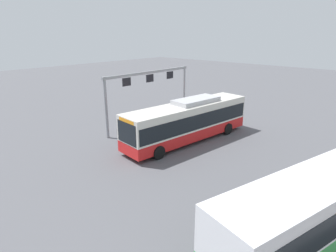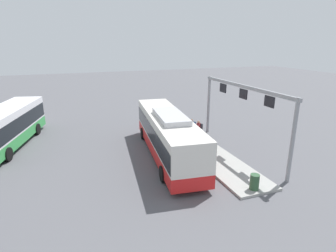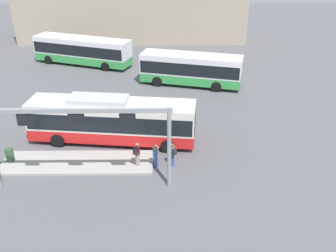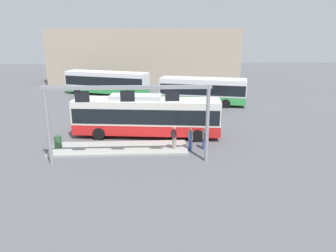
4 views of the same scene
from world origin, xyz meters
name	(u,v)px [view 4 (image 4 of 4)]	position (x,y,z in m)	size (l,w,h in m)	color
ground_plane	(147,136)	(0.00, 0.00, 0.00)	(120.00, 120.00, 0.00)	#56565B
platform_curb	(119,148)	(-2.03, -3.02, 0.08)	(10.00, 2.80, 0.16)	#9E9E99
bus_main	(147,115)	(-0.01, 0.00, 1.81)	(12.10, 3.84, 3.46)	red
bus_background_left	(107,82)	(-5.60, 17.97, 1.78)	(11.60, 6.30, 3.10)	green
bus_background_right	(203,90)	(6.43, 11.31, 1.78)	(10.21, 4.95, 3.10)	green
person_boarding	(191,139)	(3.20, -3.46, 0.89)	(0.40, 0.57, 1.67)	#334C8C
person_waiting_near	(174,137)	(2.00, -3.53, 1.05)	(0.49, 0.60, 1.67)	gray
person_waiting_mid	(205,138)	(4.26, -3.32, 0.89)	(0.55, 0.60, 1.67)	#334C8C
platform_sign_gantry	(128,107)	(-1.10, -5.48, 3.82)	(10.64, 0.24, 5.20)	gray
station_building	(145,55)	(-0.60, 30.10, 4.36)	(31.15, 8.00, 8.72)	tan
trash_bin	(58,142)	(-6.51, -2.82, 0.61)	(0.52, 0.52, 0.90)	#2D5133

